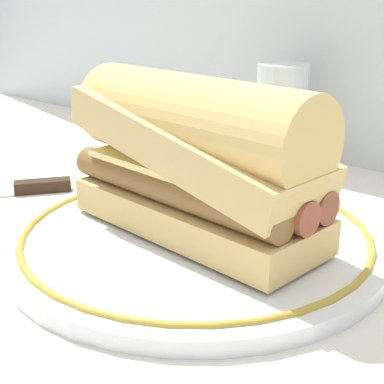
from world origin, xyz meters
TOP-DOWN VIEW (x-y plane):
  - ground_plane at (0.00, 0.00)m, footprint 1.50×1.50m
  - plate at (-0.00, 0.02)m, footprint 0.30×0.30m
  - sausage_sandwich at (-0.00, 0.02)m, footprint 0.21×0.10m
  - drinking_glass at (-0.07, 0.25)m, footprint 0.06×0.06m
  - butter_knife at (-0.22, -0.01)m, footprint 0.11×0.14m

SIDE VIEW (x-z plane):
  - ground_plane at x=0.00m, z-range 0.00..0.00m
  - butter_knife at x=-0.22m, z-range 0.00..0.01m
  - plate at x=0.00m, z-range 0.00..0.02m
  - drinking_glass at x=-0.07m, z-range -0.01..0.11m
  - sausage_sandwich at x=0.00m, z-range 0.02..0.14m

